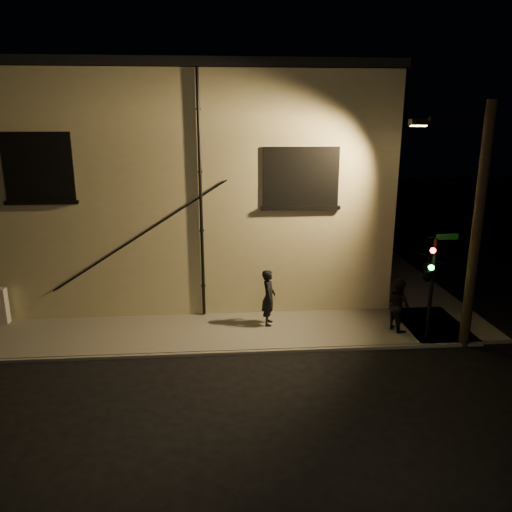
{
  "coord_description": "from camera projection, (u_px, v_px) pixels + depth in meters",
  "views": [
    {
      "loc": [
        -1.28,
        -13.85,
        6.89
      ],
      "look_at": [
        -0.03,
        1.8,
        2.57
      ],
      "focal_mm": 35.0,
      "sensor_mm": 36.0,
      "label": 1
    }
  ],
  "objects": [
    {
      "name": "pedestrian_b",
      "position": [
        398.0,
        305.0,
        16.41
      ],
      "size": [
        0.9,
        1.02,
        1.74
      ],
      "primitive_type": "imported",
      "rotation": [
        0.0,
        0.0,
        1.91
      ],
      "color": "black",
      "rests_on": "sidewalk"
    },
    {
      "name": "ground",
      "position": [
        262.0,
        352.0,
        15.24
      ],
      "size": [
        90.0,
        90.0,
        0.0
      ],
      "primitive_type": "plane",
      "color": "black"
    },
    {
      "name": "pedestrian_a",
      "position": [
        269.0,
        297.0,
        16.8
      ],
      "size": [
        0.55,
        0.76,
        1.93
      ],
      "primitive_type": "imported",
      "rotation": [
        0.0,
        0.0,
        1.44
      ],
      "color": "black",
      "rests_on": "sidewalk"
    },
    {
      "name": "traffic_signal",
      "position": [
        428.0,
        270.0,
        15.38
      ],
      "size": [
        1.29,
        1.99,
        3.38
      ],
      "color": "black",
      "rests_on": "sidewalk"
    },
    {
      "name": "streetlamp_pole",
      "position": [
        474.0,
        223.0,
        14.74
      ],
      "size": [
        2.03,
        1.39,
        7.42
      ],
      "color": "black",
      "rests_on": "ground"
    },
    {
      "name": "building",
      "position": [
        178.0,
        176.0,
        22.48
      ],
      "size": [
        16.2,
        12.23,
        8.8
      ],
      "color": "#C5BC8E",
      "rests_on": "ground"
    },
    {
      "name": "sidewalk",
      "position": [
        282.0,
        299.0,
        19.53
      ],
      "size": [
        21.0,
        16.0,
        0.12
      ],
      "color": "#65645B",
      "rests_on": "ground"
    }
  ]
}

